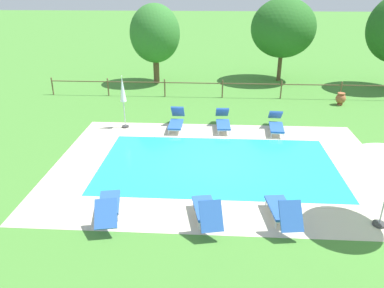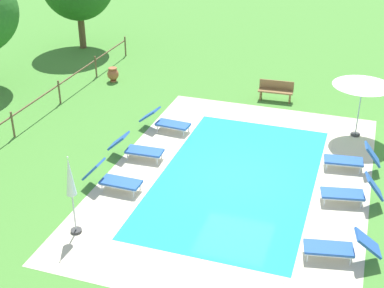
{
  "view_description": "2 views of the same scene",
  "coord_description": "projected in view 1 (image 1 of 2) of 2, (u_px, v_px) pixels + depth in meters",
  "views": [
    {
      "loc": [
        -0.21,
        -12.5,
        6.3
      ],
      "look_at": [
        -1.0,
        0.5,
        0.6
      ],
      "focal_mm": 34.76,
      "sensor_mm": 36.0,
      "label": 1
    },
    {
      "loc": [
        -15.43,
        -3.53,
        9.53
      ],
      "look_at": [
        -0.04,
        1.58,
        1.05
      ],
      "focal_mm": 51.53,
      "sensor_mm": 36.0,
      "label": 2
    }
  ],
  "objects": [
    {
      "name": "ground_plane",
      "position": [
        218.0,
        165.0,
        13.95
      ],
      "size": [
        160.0,
        160.0,
        0.0
      ],
      "primitive_type": "plane",
      "color": "#478433"
    },
    {
      "name": "pool_deck_paving",
      "position": [
        218.0,
        164.0,
        13.95
      ],
      "size": [
        12.24,
        8.53,
        0.01
      ],
      "primitive_type": "cube",
      "color": "beige",
      "rests_on": "ground"
    },
    {
      "name": "swimming_pool_water",
      "position": [
        218.0,
        164.0,
        13.94
      ],
      "size": [
        8.74,
        5.03,
        0.01
      ],
      "primitive_type": "cube",
      "color": "#23A8C1",
      "rests_on": "ground"
    },
    {
      "name": "pool_coping_rim",
      "position": [
        218.0,
        164.0,
        13.94
      ],
      "size": [
        9.22,
        5.51,
        0.01
      ],
      "color": "beige",
      "rests_on": "ground"
    },
    {
      "name": "sun_lounger_north_near_steps",
      "position": [
        176.0,
        121.0,
        17.22
      ],
      "size": [
        0.62,
        1.91,
        0.95
      ],
      "color": "#2856A8",
      "rests_on": "ground"
    },
    {
      "name": "sun_lounger_north_mid",
      "position": [
        207.0,
        211.0,
        10.44
      ],
      "size": [
        0.96,
        1.92,
        1.0
      ],
      "color": "#2856A8",
      "rests_on": "ground"
    },
    {
      "name": "sun_lounger_north_far",
      "position": [
        276.0,
        124.0,
        16.89
      ],
      "size": [
        0.74,
        2.02,
        0.85
      ],
      "color": "#2856A8",
      "rests_on": "ground"
    },
    {
      "name": "sun_lounger_north_end",
      "position": [
        283.0,
        210.0,
        10.45
      ],
      "size": [
        0.83,
        1.9,
        1.0
      ],
      "color": "#2856A8",
      "rests_on": "ground"
    },
    {
      "name": "sun_lounger_south_near_corner",
      "position": [
        223.0,
        121.0,
        17.19
      ],
      "size": [
        0.69,
        1.98,
        0.89
      ],
      "color": "#2856A8",
      "rests_on": "ground"
    },
    {
      "name": "sun_lounger_south_mid",
      "position": [
        108.0,
        206.0,
        10.7
      ],
      "size": [
        0.97,
        2.06,
        0.87
      ],
      "color": "#2856A8",
      "rests_on": "ground"
    },
    {
      "name": "patio_umbrella_closed_row_west",
      "position": [
        123.0,
        93.0,
        16.84
      ],
      "size": [
        0.32,
        0.32,
        2.47
      ],
      "color": "#383838",
      "rests_on": "ground"
    },
    {
      "name": "terracotta_urn_near_fence",
      "position": [
        341.0,
        98.0,
        20.57
      ],
      "size": [
        0.54,
        0.54,
        0.68
      ],
      "color": "#A85B38",
      "rests_on": "ground"
    },
    {
      "name": "perimeter_fence",
      "position": [
        223.0,
        86.0,
        21.75
      ],
      "size": [
        20.56,
        0.08,
        1.05
      ],
      "color": "brown",
      "rests_on": "ground"
    },
    {
      "name": "tree_far_west",
      "position": [
        155.0,
        34.0,
        23.95
      ],
      "size": [
        3.24,
        3.24,
        5.1
      ],
      "color": "brown",
      "rests_on": "ground"
    },
    {
      "name": "tree_west_mid",
      "position": [
        283.0,
        28.0,
        24.47
      ],
      "size": [
        4.24,
        4.24,
        5.41
      ],
      "color": "brown",
      "rests_on": "ground"
    }
  ]
}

